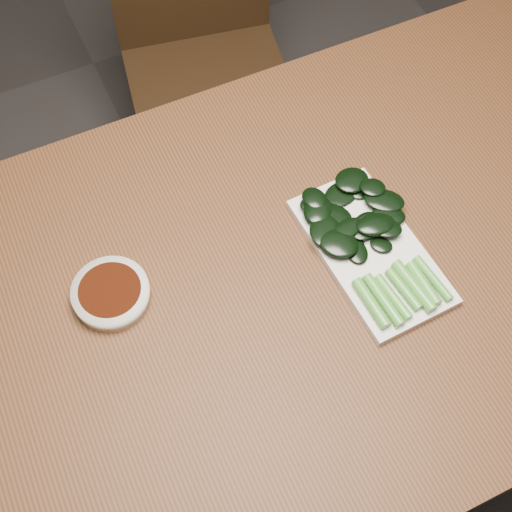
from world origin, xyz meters
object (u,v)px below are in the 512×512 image
object	(u,v)px
sauce_bowl	(111,294)
gai_lan	(363,235)
chair_far	(203,51)
serving_plate	(371,251)
table	(277,302)

from	to	relation	value
sauce_bowl	gai_lan	xyz separation A→B (m)	(0.38, -0.07, 0.01)
chair_far	gai_lan	xyz separation A→B (m)	(-0.03, -0.75, 0.29)
chair_far	serving_plate	xyz separation A→B (m)	(-0.03, -0.77, 0.27)
table	chair_far	bearing A→B (deg)	76.75
chair_far	gai_lan	distance (m)	0.80
serving_plate	gai_lan	bearing A→B (deg)	100.92
sauce_bowl	gai_lan	distance (m)	0.39
sauce_bowl	table	bearing A→B (deg)	-18.42
serving_plate	table	bearing A→B (deg)	173.52
gai_lan	serving_plate	bearing A→B (deg)	-79.08
table	chair_far	size ratio (longest dim) A/B	1.57
sauce_bowl	serving_plate	distance (m)	0.40
chair_far	serving_plate	distance (m)	0.82
table	gai_lan	xyz separation A→B (m)	(0.15, 0.00, 0.10)
chair_far	sauce_bowl	distance (m)	0.84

